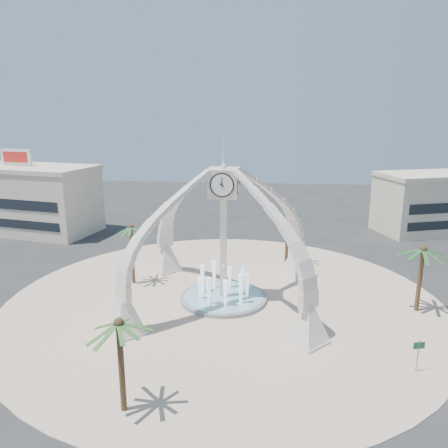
# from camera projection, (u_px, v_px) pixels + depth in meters

# --- Properties ---
(ground) EXTENTS (140.00, 140.00, 0.00)m
(ground) POSITION_uv_depth(u_px,v_px,m) (223.00, 300.00, 40.64)
(ground) COLOR #282828
(ground) RESTS_ON ground
(plaza) EXTENTS (40.00, 40.00, 0.06)m
(plaza) POSITION_uv_depth(u_px,v_px,m) (223.00, 300.00, 40.63)
(plaza) COLOR #C6AE93
(plaza) RESTS_ON ground
(clock_tower) EXTENTS (17.94, 17.94, 16.30)m
(clock_tower) POSITION_uv_depth(u_px,v_px,m) (223.00, 233.00, 39.03)
(clock_tower) COLOR silver
(clock_tower) RESTS_ON ground
(fountain) EXTENTS (8.00, 8.00, 3.62)m
(fountain) POSITION_uv_depth(u_px,v_px,m) (223.00, 297.00, 40.57)
(fountain) COLOR gray
(fountain) RESTS_ON ground
(building_nw) EXTENTS (23.75, 13.73, 11.90)m
(building_nw) POSITION_uv_depth(u_px,v_px,m) (21.00, 198.00, 63.73)
(building_nw) COLOR beige
(building_nw) RESTS_ON ground
(building_ne) EXTENTS (21.87, 14.17, 8.60)m
(building_ne) POSITION_uv_depth(u_px,v_px,m) (447.00, 202.00, 63.66)
(building_ne) COLOR beige
(building_ne) RESTS_ON ground
(palm_east) EXTENTS (5.33, 5.33, 6.46)m
(palm_east) POSITION_uv_depth(u_px,v_px,m) (423.00, 250.00, 37.09)
(palm_east) COLOR brown
(palm_east) RESTS_ON ground
(palm_west) EXTENTS (3.81, 3.81, 6.63)m
(palm_west) POSITION_uv_depth(u_px,v_px,m) (131.00, 228.00, 43.23)
(palm_west) COLOR brown
(palm_west) RESTS_ON ground
(palm_north) EXTENTS (4.71, 4.71, 7.07)m
(palm_north) POSITION_uv_depth(u_px,v_px,m) (288.00, 211.00, 48.95)
(palm_north) COLOR brown
(palm_north) RESTS_ON ground
(palm_south) EXTENTS (4.47, 4.47, 6.34)m
(palm_south) POSITION_uv_depth(u_px,v_px,m) (119.00, 324.00, 24.26)
(palm_south) COLOR brown
(palm_south) RESTS_ON ground
(street_sign) EXTENTS (0.85, 0.23, 2.36)m
(street_sign) POSITION_uv_depth(u_px,v_px,m) (419.00, 349.00, 29.01)
(street_sign) COLOR slate
(street_sign) RESTS_ON ground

